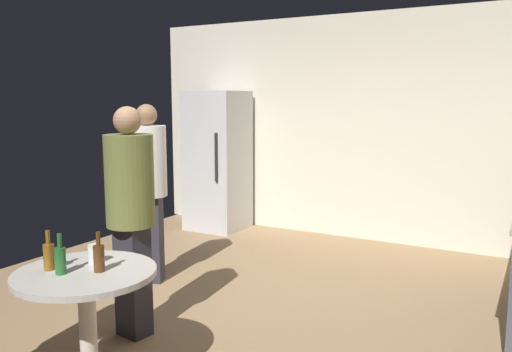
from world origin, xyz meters
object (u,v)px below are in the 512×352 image
(refrigerator, at_px, (217,161))
(foreground_table, at_px, (86,288))
(beer_bottle_green, at_px, (60,259))
(plastic_cup_white, at_px, (95,254))
(beer_bottle_brown, at_px, (99,257))
(person_in_white_shirt, at_px, (148,180))
(beer_bottle_amber, at_px, (49,256))
(person_in_olive_shirt, at_px, (130,205))

(refrigerator, relative_size, foreground_table, 2.25)
(beer_bottle_green, bearing_deg, plastic_cup_white, 87.03)
(beer_bottle_brown, relative_size, plastic_cup_white, 2.09)
(beer_bottle_green, relative_size, plastic_cup_white, 2.09)
(person_in_white_shirt, bearing_deg, beer_bottle_amber, -0.29)
(foreground_table, xyz_separation_m, beer_bottle_amber, (-0.19, -0.09, 0.19))
(beer_bottle_amber, distance_m, person_in_white_shirt, 1.88)
(beer_bottle_green, xyz_separation_m, plastic_cup_white, (0.01, 0.24, -0.03))
(foreground_table, relative_size, person_in_olive_shirt, 0.48)
(beer_bottle_brown, distance_m, person_in_olive_shirt, 0.78)
(beer_bottle_green, distance_m, plastic_cup_white, 0.24)
(beer_bottle_green, height_order, person_in_white_shirt, person_in_white_shirt)
(plastic_cup_white, xyz_separation_m, person_in_olive_shirt, (-0.23, 0.56, 0.17))
(beer_bottle_brown, height_order, person_in_white_shirt, person_in_white_shirt)
(beer_bottle_amber, relative_size, beer_bottle_brown, 1.00)
(plastic_cup_white, bearing_deg, beer_bottle_amber, -119.67)
(refrigerator, bearing_deg, person_in_olive_shirt, -67.64)
(refrigerator, relative_size, beer_bottle_green, 7.83)
(beer_bottle_brown, xyz_separation_m, plastic_cup_white, (-0.14, 0.11, -0.03))
(refrigerator, bearing_deg, foreground_table, -67.60)
(beer_bottle_brown, bearing_deg, refrigerator, 113.67)
(beer_bottle_amber, relative_size, plastic_cup_white, 2.09)
(foreground_table, relative_size, beer_bottle_amber, 3.48)
(foreground_table, xyz_separation_m, plastic_cup_white, (-0.06, 0.13, 0.16))
(person_in_olive_shirt, bearing_deg, person_in_white_shirt, -137.77)
(beer_bottle_brown, distance_m, beer_bottle_green, 0.21)
(foreground_table, height_order, beer_bottle_green, beer_bottle_green)
(beer_bottle_brown, distance_m, plastic_cup_white, 0.18)
(plastic_cup_white, relative_size, person_in_white_shirt, 0.07)
(person_in_white_shirt, bearing_deg, beer_bottle_green, 2.63)
(beer_bottle_amber, distance_m, person_in_olive_shirt, 0.80)
(beer_bottle_amber, bearing_deg, person_in_white_shirt, 113.36)
(refrigerator, distance_m, beer_bottle_brown, 3.95)
(plastic_cup_white, xyz_separation_m, person_in_white_shirt, (-0.87, 1.49, 0.18))
(beer_bottle_green, bearing_deg, refrigerator, 110.86)
(plastic_cup_white, bearing_deg, foreground_table, -65.81)
(beer_bottle_brown, bearing_deg, beer_bottle_green, -139.32)
(beer_bottle_amber, height_order, beer_bottle_brown, same)
(plastic_cup_white, bearing_deg, beer_bottle_green, -92.97)
(beer_bottle_amber, bearing_deg, beer_bottle_green, -8.55)
(beer_bottle_amber, xyz_separation_m, plastic_cup_white, (0.13, 0.22, -0.03))
(plastic_cup_white, bearing_deg, beer_bottle_brown, -36.49)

